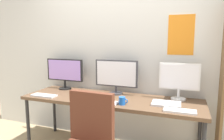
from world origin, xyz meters
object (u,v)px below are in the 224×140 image
(monitor_right, at_px, (179,79))
(keyboard_left, at_px, (44,96))
(monitor_center, at_px, (116,75))
(mouse_right_side, at_px, (86,98))
(desk, at_px, (111,102))
(laptop_closed, at_px, (166,104))
(mouse_left_side, at_px, (90,100))
(monitor_left, at_px, (65,72))
(keyboard_center, at_px, (104,102))
(coffee_mug, at_px, (122,101))
(keyboard_right, at_px, (180,111))

(monitor_right, distance_m, keyboard_left, 1.72)
(monitor_center, bearing_deg, mouse_right_side, -127.46)
(desk, distance_m, monitor_center, 0.37)
(keyboard_left, bearing_deg, laptop_closed, 7.01)
(laptop_closed, bearing_deg, mouse_left_side, -171.36)
(monitor_left, height_order, keyboard_center, monitor_left)
(monitor_right, xyz_separation_m, mouse_left_side, (-0.99, -0.42, -0.24))
(mouse_left_side, bearing_deg, coffee_mug, -0.49)
(monitor_center, bearing_deg, laptop_closed, -20.32)
(desk, distance_m, monitor_left, 0.89)
(keyboard_right, distance_m, mouse_right_side, 1.11)
(laptop_closed, bearing_deg, mouse_right_side, -175.96)
(keyboard_left, relative_size, keyboard_center, 1.04)
(desk, bearing_deg, keyboard_right, -15.31)
(monitor_right, bearing_deg, mouse_left_side, -157.21)
(keyboard_center, bearing_deg, coffee_mug, 5.60)
(keyboard_right, height_order, mouse_left_side, mouse_left_side)
(laptop_closed, bearing_deg, monitor_right, 63.18)
(monitor_left, relative_size, coffee_mug, 5.51)
(monitor_left, relative_size, mouse_left_side, 6.08)
(laptop_closed, relative_size, coffee_mug, 3.02)
(keyboard_left, bearing_deg, keyboard_right, 0.00)
(monitor_right, height_order, laptop_closed, monitor_right)
(keyboard_center, bearing_deg, mouse_right_side, 162.02)
(mouse_right_side, height_order, laptop_closed, mouse_right_side)
(desk, distance_m, mouse_right_side, 0.31)
(monitor_right, relative_size, keyboard_right, 1.46)
(mouse_right_side, bearing_deg, keyboard_left, -171.19)
(monitor_left, xyz_separation_m, keyboard_right, (1.65, -0.44, -0.25))
(keyboard_left, bearing_deg, coffee_mug, 1.16)
(keyboard_right, distance_m, laptop_closed, 0.24)
(mouse_right_side, relative_size, laptop_closed, 0.30)
(mouse_right_side, bearing_deg, mouse_left_side, -37.07)
(monitor_right, distance_m, mouse_right_side, 1.16)
(monitor_right, bearing_deg, monitor_left, 180.00)
(desk, xyz_separation_m, keyboard_center, (0.00, -0.23, 0.06))
(monitor_center, height_order, mouse_left_side, monitor_center)
(monitor_left, height_order, keyboard_left, monitor_left)
(mouse_right_side, height_order, coffee_mug, coffee_mug)
(keyboard_center, height_order, laptop_closed, laptop_closed)
(monitor_center, bearing_deg, keyboard_right, -27.77)
(laptop_closed, xyz_separation_m, coffee_mug, (-0.47, -0.17, 0.03))
(desk, height_order, mouse_right_side, mouse_right_side)
(monitor_right, distance_m, mouse_left_side, 1.10)
(monitor_right, distance_m, keyboard_center, 0.95)
(mouse_left_side, bearing_deg, keyboard_center, -7.56)
(mouse_right_side, relative_size, coffee_mug, 0.91)
(keyboard_left, height_order, coffee_mug, coffee_mug)
(mouse_left_side, distance_m, mouse_right_side, 0.10)
(desk, bearing_deg, monitor_center, 90.00)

